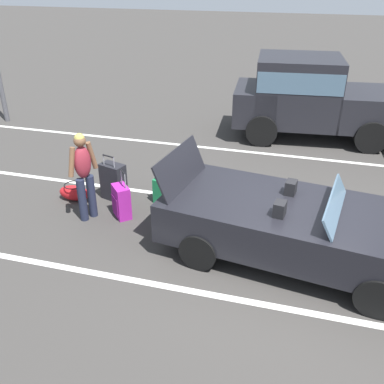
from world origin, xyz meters
The scene contains 11 objects.
ground_plane centered at (0.00, 0.00, 0.00)m, with size 80.00×80.00×0.00m, color #383533.
lot_line_near centered at (0.00, -1.21, 0.00)m, with size 18.00×0.12×0.01m, color silver.
lot_line_mid centered at (0.00, 1.49, 0.00)m, with size 18.00×0.12×0.01m, color silver.
lot_line_far centered at (0.00, 4.19, 0.00)m, with size 18.00×0.12×0.01m, color silver.
convertible_car centered at (0.20, -0.03, 0.59)m, with size 4.36×2.33×1.52m.
suitcase_large_black centered at (-3.57, 1.08, 0.37)m, with size 0.54×0.41×0.96m.
suitcase_medium_bright centered at (-3.14, 0.47, 0.31)m, with size 0.45×0.46×0.91m.
suitcase_small_carryon centered at (-2.58, 1.18, 0.25)m, with size 0.36×0.25×0.82m.
duffel_bag centered at (-4.31, 0.80, 0.16)m, with size 0.64×0.38×0.34m.
traveler_person centered at (-3.71, 0.26, 0.93)m, with size 0.36×0.57×1.65m.
parked_pickup_truck_near centered at (0.09, 5.76, 1.11)m, with size 5.15×2.41×2.10m.
Camera 1 is at (-0.03, -5.85, 4.16)m, focal length 40.37 mm.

